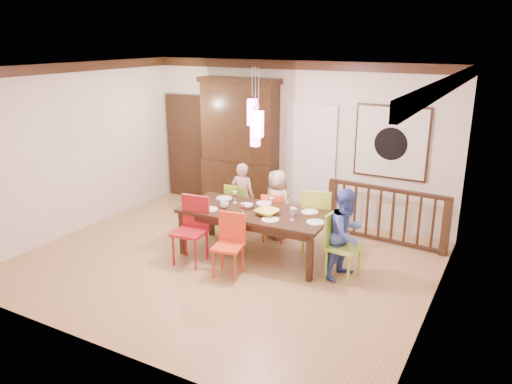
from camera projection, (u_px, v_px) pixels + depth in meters
The scene contains 37 objects.
floor at pixel (225, 262), 7.64m from camera, with size 6.00×6.00×0.00m, color #A47A4F.
ceiling at pixel (221, 68), 6.77m from camera, with size 6.00×6.00×0.00m, color white.
wall_back at pixel (295, 141), 9.30m from camera, with size 6.00×6.00×0.00m, color beige.
wall_left at pixel (75, 149), 8.58m from camera, with size 5.00×5.00×0.00m, color beige.
wall_right at pixel (440, 203), 5.83m from camera, with size 5.00×5.00×0.00m, color beige.
crown_molding at pixel (221, 74), 6.80m from camera, with size 6.00×5.00×0.16m, color black, non-canonical shape.
panel_door at pixel (189, 149), 10.48m from camera, with size 1.04×0.07×2.24m, color black.
white_doorway at pixel (311, 164), 9.23m from camera, with size 0.97×0.05×2.22m, color silver.
painting at pixel (391, 142), 8.40m from camera, with size 1.25×0.06×1.25m.
pendant_cluster at pixel (255, 123), 7.26m from camera, with size 0.27×0.21×1.14m.
dining_table at pixel (255, 215), 7.68m from camera, with size 2.33×1.14×0.75m.
chair_far_left at pixel (240, 204), 8.72m from camera, with size 0.40×0.40×0.88m.
chair_far_mid at pixel (274, 213), 8.34m from camera, with size 0.47×0.47×0.85m.
chair_far_right at pixel (317, 214), 7.99m from camera, with size 0.57×0.57×1.03m.
chair_near_left at pixel (189, 227), 7.47m from camera, with size 0.51×0.51×1.02m.
chair_near_mid at pixel (228, 242), 7.09m from camera, with size 0.47×0.47×0.90m.
chair_end_right at pixel (344, 242), 7.00m from camera, with size 0.48×0.48×0.96m.
china_hutch at pixel (240, 145), 9.67m from camera, with size 1.63×0.46×2.58m.
balustrade at pixel (386, 214), 8.24m from camera, with size 2.04×0.20×0.96m.
person_far_left at pixel (243, 197), 8.79m from camera, with size 0.44×0.29×1.22m, color beige.
person_far_mid at pixel (277, 204), 8.44m from camera, with size 0.58×0.38×1.19m, color #BCA68E.
person_end_right at pixel (346, 234), 7.01m from camera, with size 0.64×0.50×1.31m, color #415AB6.
serving_bowl at pixel (267, 212), 7.46m from camera, with size 0.34×0.34×0.08m, color gold.
small_bowl at pixel (247, 206), 7.77m from camera, with size 0.19×0.19×0.06m, color white.
cup_left at pixel (224, 205), 7.77m from camera, with size 0.13×0.13×0.10m, color silver.
cup_right at pixel (294, 212), 7.45m from camera, with size 0.11×0.11×0.10m, color silver.
plate_far_left at pixel (224, 198), 8.22m from camera, with size 0.26×0.26×0.01m, color white.
plate_far_mid at pixel (264, 203), 7.97m from camera, with size 0.26×0.26×0.01m, color white.
plate_far_right at pixel (310, 212), 7.58m from camera, with size 0.26×0.26×0.01m, color white.
plate_near_left at pixel (209, 209), 7.69m from camera, with size 0.26×0.26×0.01m, color white.
plate_near_mid at pixel (270, 220), 7.26m from camera, with size 0.26×0.26×0.01m, color white.
plate_end_right at pixel (315, 222), 7.16m from camera, with size 0.26×0.26×0.01m, color white.
wine_glass_a at pixel (235, 197), 7.99m from camera, with size 0.08×0.08×0.19m, color #590C19, non-canonical shape.
wine_glass_b at pixel (271, 204), 7.68m from camera, with size 0.08×0.08×0.19m, color silver, non-canonical shape.
wine_glass_c at pixel (243, 209), 7.42m from camera, with size 0.08×0.08×0.19m, color #590C19, non-canonical shape.
wine_glass_d at pixel (292, 214), 7.24m from camera, with size 0.08×0.08×0.19m, color silver, non-canonical shape.
napkin at pixel (240, 217), 7.36m from camera, with size 0.18×0.14×0.01m, color #D83359.
Camera 1 is at (3.77, -5.88, 3.31)m, focal length 35.00 mm.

